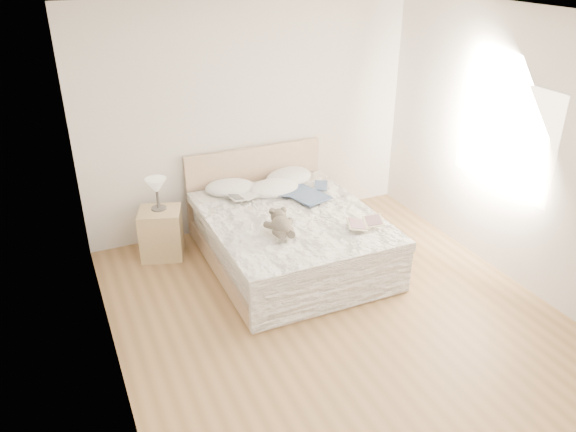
# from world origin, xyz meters

# --- Properties ---
(floor) EXTENTS (4.00, 4.50, 0.00)m
(floor) POSITION_xyz_m (0.00, 0.00, 0.00)
(floor) COLOR brown
(floor) RESTS_ON ground
(ceiling) EXTENTS (4.00, 4.50, 0.00)m
(ceiling) POSITION_xyz_m (0.00, 0.00, 2.70)
(ceiling) COLOR white
(ceiling) RESTS_ON ground
(wall_back) EXTENTS (4.00, 0.02, 2.70)m
(wall_back) POSITION_xyz_m (0.00, 2.25, 1.35)
(wall_back) COLOR silver
(wall_back) RESTS_ON ground
(wall_front) EXTENTS (4.00, 0.02, 2.70)m
(wall_front) POSITION_xyz_m (0.00, -2.25, 1.35)
(wall_front) COLOR silver
(wall_front) RESTS_ON ground
(wall_left) EXTENTS (0.02, 4.50, 2.70)m
(wall_left) POSITION_xyz_m (-2.00, 0.00, 1.35)
(wall_left) COLOR silver
(wall_left) RESTS_ON ground
(wall_right) EXTENTS (0.02, 4.50, 2.70)m
(wall_right) POSITION_xyz_m (2.00, 0.00, 1.35)
(wall_right) COLOR silver
(wall_right) RESTS_ON ground
(window) EXTENTS (0.02, 1.30, 1.10)m
(window) POSITION_xyz_m (1.99, 0.30, 1.45)
(window) COLOR white
(window) RESTS_ON wall_right
(bed) EXTENTS (1.72, 2.14, 1.00)m
(bed) POSITION_xyz_m (0.00, 1.19, 0.31)
(bed) COLOR tan
(bed) RESTS_ON floor
(nightstand) EXTENTS (0.55, 0.52, 0.56)m
(nightstand) POSITION_xyz_m (-1.25, 1.86, 0.28)
(nightstand) COLOR tan
(nightstand) RESTS_ON floor
(table_lamp) EXTENTS (0.25, 0.25, 0.36)m
(table_lamp) POSITION_xyz_m (-1.24, 1.89, 0.82)
(table_lamp) COLOR #524C46
(table_lamp) RESTS_ON nightstand
(pillow_left) EXTENTS (0.67, 0.55, 0.17)m
(pillow_left) POSITION_xyz_m (-0.39, 1.96, 0.64)
(pillow_left) COLOR white
(pillow_left) RESTS_ON bed
(pillow_middle) EXTENTS (0.61, 0.44, 0.18)m
(pillow_middle) POSITION_xyz_m (0.07, 1.74, 0.64)
(pillow_middle) COLOR white
(pillow_middle) RESTS_ON bed
(pillow_right) EXTENTS (0.79, 0.71, 0.20)m
(pillow_right) POSITION_xyz_m (0.35, 1.96, 0.64)
(pillow_right) COLOR white
(pillow_right) RESTS_ON bed
(blouse) EXTENTS (0.69, 0.72, 0.02)m
(blouse) POSITION_xyz_m (0.33, 1.44, 0.63)
(blouse) COLOR navy
(blouse) RESTS_ON bed
(photo_book) EXTENTS (0.34, 0.26, 0.02)m
(photo_book) POSITION_xyz_m (-0.34, 1.67, 0.63)
(photo_book) COLOR silver
(photo_book) RESTS_ON bed
(childrens_book) EXTENTS (0.47, 0.40, 0.03)m
(childrens_book) POSITION_xyz_m (0.58, 0.56, 0.63)
(childrens_book) COLOR beige
(childrens_book) RESTS_ON bed
(teddy_bear) EXTENTS (0.30, 0.40, 0.20)m
(teddy_bear) POSITION_xyz_m (-0.29, 0.70, 0.65)
(teddy_bear) COLOR brown
(teddy_bear) RESTS_ON bed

